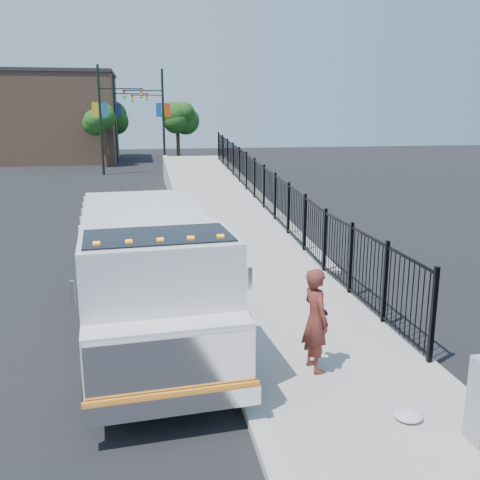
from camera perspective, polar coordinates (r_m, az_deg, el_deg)
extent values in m
plane|color=black|center=(11.48, -1.65, -10.44)|extent=(120.00, 120.00, 0.00)
cube|color=#9E998E|center=(10.17, 11.24, -13.67)|extent=(3.55, 12.00, 0.12)
cube|color=#ADAAA3|center=(9.67, 0.20, -14.76)|extent=(0.30, 12.00, 0.16)
cube|color=#9E998E|center=(27.03, -2.30, 3.59)|extent=(3.95, 24.06, 3.19)
cube|color=black|center=(23.25, 2.55, 4.21)|extent=(0.10, 28.00, 1.80)
cube|color=black|center=(11.91, -9.75, -6.70)|extent=(1.58, 7.27, 0.23)
cube|color=silver|center=(9.27, -8.70, -5.64)|extent=(2.66, 2.51, 2.12)
cube|color=silver|center=(8.24, -7.59, -12.09)|extent=(2.54, 0.92, 1.06)
cube|color=silver|center=(7.89, -7.23, -13.30)|extent=(2.44, 0.26, 0.90)
cube|color=silver|center=(8.07, -7.03, -16.93)|extent=(2.55, 0.38, 0.30)
cube|color=orange|center=(7.99, -7.06, -15.94)|extent=(2.54, 0.24, 0.06)
cube|color=black|center=(8.82, -8.67, -2.28)|extent=(2.43, 1.55, 0.90)
cube|color=silver|center=(12.93, -10.46, -0.20)|extent=(2.86, 4.63, 1.80)
cube|color=silver|center=(8.09, -17.45, -5.42)|extent=(0.07, 0.07, 0.37)
cube|color=silver|center=(8.35, 1.06, -4.19)|extent=(0.07, 0.07, 0.37)
cube|color=orange|center=(8.32, -15.06, -0.40)|extent=(0.11, 0.09, 0.06)
cube|color=orange|center=(8.32, -11.78, -0.21)|extent=(0.11, 0.09, 0.06)
cube|color=orange|center=(8.35, -8.51, -0.02)|extent=(0.11, 0.09, 0.06)
cube|color=orange|center=(8.41, -5.28, 0.17)|extent=(0.11, 0.09, 0.06)
cube|color=orange|center=(8.50, -2.10, 0.36)|extent=(0.11, 0.09, 0.06)
cylinder|color=black|center=(8.99, -15.23, -14.34)|extent=(0.42, 1.08, 1.06)
cylinder|color=black|center=(9.19, -0.84, -13.19)|extent=(0.42, 1.08, 1.06)
cylinder|color=black|center=(13.82, -15.08, -4.35)|extent=(0.42, 1.08, 1.06)
cylinder|color=black|center=(13.94, -5.89, -3.78)|extent=(0.42, 1.08, 1.06)
cylinder|color=black|center=(14.93, -15.06, -3.01)|extent=(0.42, 1.08, 1.06)
cylinder|color=black|center=(15.05, -6.56, -2.49)|extent=(0.42, 1.08, 1.06)
imported|color=maroon|center=(9.67, 8.07, -8.44)|extent=(0.56, 0.75, 1.90)
ellipsoid|color=silver|center=(8.91, 17.48, -17.38)|extent=(0.45, 0.45, 0.11)
cylinder|color=black|center=(41.78, -14.64, 12.20)|extent=(0.18, 0.18, 8.00)
cube|color=black|center=(41.73, -12.56, 15.47)|extent=(3.20, 0.08, 0.08)
cube|color=black|center=(41.69, -10.49, 15.09)|extent=(0.18, 0.22, 0.60)
cube|color=#1C5783|center=(41.76, -14.22, 13.32)|extent=(0.45, 0.04, 1.10)
cube|color=gold|center=(41.81, -15.20, 13.27)|extent=(0.45, 0.04, 1.10)
cylinder|color=black|center=(45.07, -8.16, 12.56)|extent=(0.18, 0.18, 8.00)
cube|color=black|center=(45.06, -10.37, 15.40)|extent=(3.20, 0.08, 0.08)
cube|color=black|center=(45.07, -12.24, 14.88)|extent=(0.18, 0.22, 0.60)
cube|color=#E93B0F|center=(45.08, -7.74, 13.59)|extent=(0.45, 0.04, 1.10)
cube|color=#144D90|center=(45.06, -8.65, 13.56)|extent=(0.45, 0.04, 1.10)
cylinder|color=black|center=(52.99, -13.18, 12.47)|extent=(0.18, 0.18, 8.00)
cube|color=black|center=(52.96, -11.53, 15.04)|extent=(3.20, 0.08, 0.08)
cube|color=black|center=(52.95, -9.90, 14.73)|extent=(0.18, 0.22, 0.60)
cube|color=navy|center=(52.97, -12.84, 13.36)|extent=(0.45, 0.04, 1.10)
cube|color=orange|center=(53.00, -13.61, 13.32)|extent=(0.45, 0.04, 1.10)
cylinder|color=black|center=(57.35, -8.21, 12.74)|extent=(0.18, 0.18, 8.00)
cube|color=black|center=(57.33, -9.94, 14.98)|extent=(3.20, 0.08, 0.08)
cube|color=black|center=(57.33, -11.41, 14.56)|extent=(0.18, 0.22, 0.60)
cube|color=red|center=(57.37, -7.88, 13.55)|extent=(0.45, 0.04, 1.10)
cube|color=navy|center=(57.34, -8.59, 13.52)|extent=(0.45, 0.04, 1.10)
cylinder|color=#382314|center=(47.73, -14.17, 9.45)|extent=(0.36, 0.36, 3.20)
sphere|color=#194714|center=(47.64, -14.34, 12.33)|extent=(2.24, 2.24, 2.24)
cylinder|color=#382314|center=(52.18, -6.61, 10.08)|extent=(0.36, 0.36, 3.20)
sphere|color=#194714|center=(52.10, -6.69, 12.72)|extent=(2.44, 2.44, 2.44)
cylinder|color=#382314|center=(59.57, -13.37, 10.23)|extent=(0.36, 0.36, 3.20)
sphere|color=#194714|center=(59.49, -13.50, 12.53)|extent=(3.21, 3.21, 3.21)
cube|color=#8C664C|center=(54.89, -18.49, 12.17)|extent=(10.00, 10.00, 8.00)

